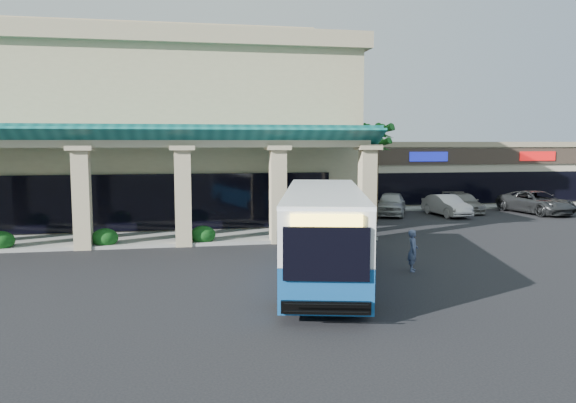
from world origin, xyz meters
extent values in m
plane|color=black|center=(0.00, 0.00, 0.00)|extent=(110.00, 110.00, 0.00)
imported|color=slate|center=(5.50, -1.71, 0.79)|extent=(0.59, 0.68, 1.59)
imported|color=#A8A8A8|center=(10.66, 14.03, 0.78)|extent=(3.56, 4.91, 1.55)
imported|color=silver|center=(14.16, 13.02, 0.70)|extent=(1.81, 4.33, 1.39)
imported|color=gray|center=(16.23, 14.67, 0.65)|extent=(2.40, 4.71, 1.31)
imported|color=#2D2E30|center=(20.77, 13.02, 0.77)|extent=(3.49, 5.93, 1.55)
camera|label=1|loc=(-2.98, -21.33, 4.86)|focal=35.00mm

